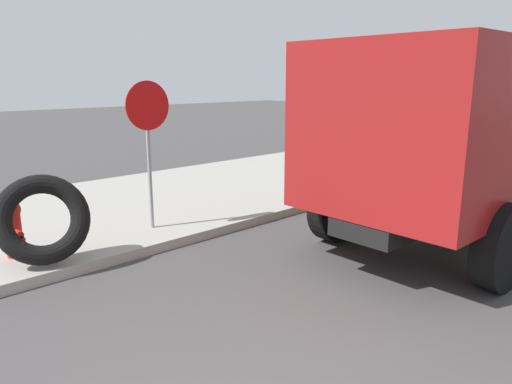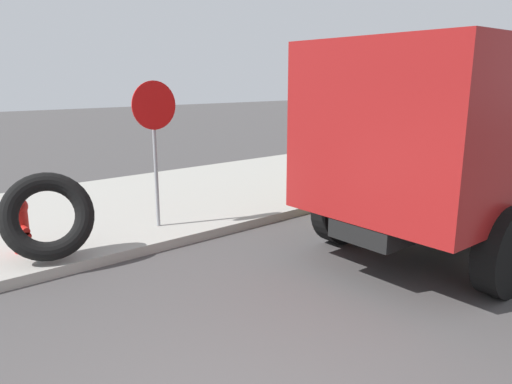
% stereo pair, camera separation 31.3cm
% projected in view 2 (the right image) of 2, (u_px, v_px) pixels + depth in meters
% --- Properties ---
extents(fire_hydrant, '(0.25, 0.57, 0.79)m').
position_uv_depth(fire_hydrant, '(20.00, 224.00, 6.67)').
color(fire_hydrant, red).
rests_on(fire_hydrant, sidewalk_curb).
extents(loose_tire, '(1.35, 1.02, 1.20)m').
position_uv_depth(loose_tire, '(47.00, 216.00, 6.38)').
color(loose_tire, black).
rests_on(loose_tire, sidewalk_curb).
extents(stop_sign, '(0.76, 0.08, 2.36)m').
position_uv_depth(stop_sign, '(155.00, 127.00, 7.58)').
color(stop_sign, gray).
rests_on(stop_sign, sidewalk_curb).
extents(dump_truck_yellow, '(7.05, 2.92, 3.00)m').
position_uv_depth(dump_truck_yellow, '(492.00, 138.00, 7.65)').
color(dump_truck_yellow, gold).
rests_on(dump_truck_yellow, ground).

